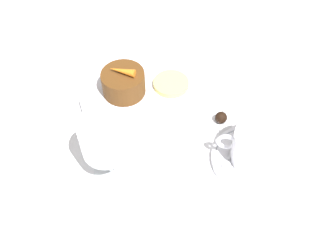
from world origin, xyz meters
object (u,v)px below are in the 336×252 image
object	(u,v)px
coffee_cup	(260,147)
fork	(225,118)
wine_glass	(105,140)
dinner_plate	(142,92)
dessert_cake	(123,83)

from	to	relation	value
coffee_cup	fork	size ratio (longest dim) A/B	0.66
wine_glass	dinner_plate	bearing A→B (deg)	-94.88
fork	dessert_cake	bearing A→B (deg)	-7.15
dinner_plate	dessert_cake	bearing A→B (deg)	15.73
coffee_cup	wine_glass	xyz separation A→B (m)	(0.24, 0.06, 0.05)
coffee_cup	dessert_cake	size ratio (longest dim) A/B	1.44
dinner_plate	coffee_cup	distance (m)	0.25
fork	dessert_cake	size ratio (longest dim) A/B	2.18
wine_glass	dessert_cake	size ratio (longest dim) A/B	1.55
dinner_plate	dessert_cake	xyz separation A→B (m)	(0.03, 0.01, 0.03)
dinner_plate	wine_glass	world-z (taller)	wine_glass
coffee_cup	dessert_cake	bearing A→B (deg)	-23.60
coffee_cup	wine_glass	bearing A→B (deg)	14.10
dinner_plate	dessert_cake	size ratio (longest dim) A/B	2.93
fork	dessert_cake	distance (m)	0.20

